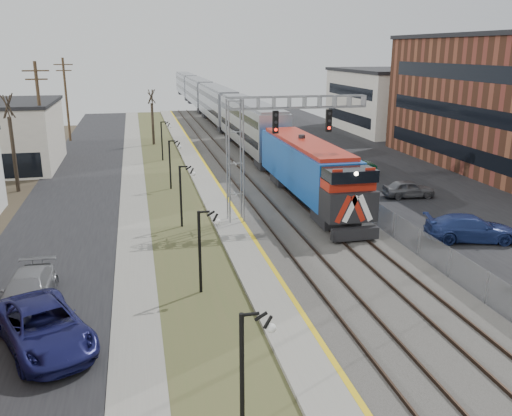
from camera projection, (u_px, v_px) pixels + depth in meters
name	position (u px, v px, depth m)	size (l,w,h in m)	color
street_west	(71.00, 204.00, 39.66)	(7.00, 120.00, 0.04)	black
sidewalk	(134.00, 201.00, 40.59)	(2.00, 120.00, 0.08)	gray
grass_median	(174.00, 198.00, 41.22)	(4.00, 120.00, 0.06)	#494F2A
platform	(213.00, 195.00, 41.82)	(2.00, 120.00, 0.24)	gray
ballast_bed	(275.00, 192.00, 42.87)	(8.00, 120.00, 0.20)	#595651
parking_lot	(414.00, 185.00, 45.39)	(16.00, 120.00, 0.04)	black
platform_edge	(224.00, 193.00, 41.97)	(0.24, 120.00, 0.01)	gold
track_near	(251.00, 191.00, 42.40)	(1.58, 120.00, 0.15)	#2D2119
track_far	(294.00, 189.00, 43.13)	(1.58, 120.00, 0.15)	#2D2119
train	(214.00, 104.00, 83.01)	(3.00, 108.65, 5.33)	#144CA5
signal_gantry	(262.00, 138.00, 34.18)	(9.00, 1.07, 8.15)	gray
lampposts	(199.00, 251.00, 25.01)	(0.14, 62.14, 4.00)	black
fence	(326.00, 181.00, 43.55)	(0.04, 120.00, 1.60)	gray
bare_trees	(57.00, 159.00, 42.33)	(12.30, 42.30, 5.95)	#382D23
car_lot_d	(471.00, 229.00, 31.95)	(2.15, 5.30, 1.54)	navy
car_lot_e	(409.00, 189.00, 41.37)	(1.57, 3.91, 1.33)	slate
car_lot_f	(349.00, 166.00, 48.90)	(1.73, 4.95, 1.63)	#0D4226
car_street_a	(44.00, 328.00, 20.47)	(2.73, 5.92, 1.65)	#171952
car_street_b	(28.00, 291.00, 23.90)	(1.97, 4.85, 1.41)	gray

